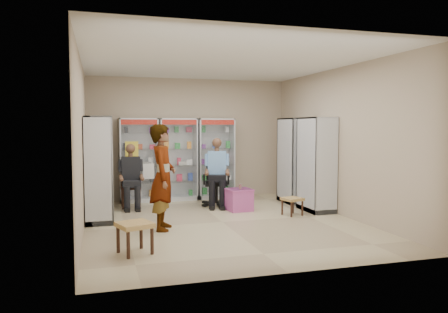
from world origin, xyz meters
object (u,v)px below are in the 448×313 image
object	(u,v)px
seated_shopkeeper	(217,174)
woven_stool_a	(292,206)
wooden_chair	(131,187)
woven_stool_b	(135,238)
cabinet_back_mid	(178,159)
cabinet_back_right	(215,158)
cabinet_right_far	(294,160)
cabinet_back_left	(139,160)
cabinet_right_near	(316,164)
standing_man	(163,177)
cabinet_left_near	(99,169)
cabinet_left_far	(99,164)
office_chair	(216,181)
pink_trunk	(239,200)

from	to	relation	value
seated_shopkeeper	woven_stool_a	xyz separation A→B (m)	(1.20, -1.43, -0.54)
wooden_chair	woven_stool_b	world-z (taller)	wooden_chair
cabinet_back_mid	cabinet_back_right	distance (m)	0.95
cabinet_right_far	cabinet_back_left	bearing A→B (deg)	72.25
cabinet_right_near	standing_man	distance (m)	3.48
cabinet_back_mid	cabinet_left_near	world-z (taller)	same
cabinet_back_right	cabinet_left_near	size ratio (longest dim) A/B	1.00
cabinet_left_far	woven_stool_b	bearing A→B (deg)	7.94
seated_shopkeeper	woven_stool_b	world-z (taller)	seated_shopkeeper
woven_stool_b	standing_man	distance (m)	1.62
cabinet_right_near	standing_man	bearing A→B (deg)	102.95
cabinet_back_mid	woven_stool_a	xyz separation A→B (m)	(1.90, -2.51, -0.82)
woven_stool_a	cabinet_left_near	bearing A→B (deg)	172.71
woven_stool_a	standing_man	distance (m)	2.85
cabinet_left_far	office_chair	bearing A→B (deg)	87.69
cabinet_left_near	pink_trunk	distance (m)	3.00
cabinet_back_mid	wooden_chair	world-z (taller)	cabinet_back_mid
cabinet_left_far	pink_trunk	distance (m)	3.10
cabinet_back_mid	pink_trunk	distance (m)	2.15
cabinet_back_left	cabinet_right_far	world-z (taller)	same
cabinet_back_left	cabinet_back_mid	world-z (taller)	same
cabinet_right_near	woven_stool_b	bearing A→B (deg)	117.98
cabinet_back_left	wooden_chair	size ratio (longest dim) A/B	2.13
standing_man	cabinet_back_right	bearing A→B (deg)	-15.68
cabinet_back_right	woven_stool_b	xyz separation A→B (m)	(-2.35, -4.35, -0.78)
cabinet_left_far	cabinet_left_near	world-z (taller)	same
cabinet_right_far	cabinet_right_near	bearing A→B (deg)	-180.00
office_chair	seated_shopkeeper	bearing A→B (deg)	-75.67
wooden_chair	pink_trunk	size ratio (longest dim) A/B	1.92
cabinet_right_far	standing_man	distance (m)	3.87
cabinet_back_left	wooden_chair	xyz separation A→B (m)	(-0.25, -0.73, -0.53)
cabinet_left_near	wooden_chair	distance (m)	1.56
wooden_chair	cabinet_left_near	bearing A→B (deg)	-117.61
cabinet_back_mid	cabinet_right_far	xyz separation A→B (m)	(2.58, -1.13, 0.00)
seated_shopkeeper	standing_man	world-z (taller)	standing_man
cabinet_left_near	woven_stool_b	xyz separation A→B (m)	(0.48, -2.32, -0.78)
cabinet_left_far	wooden_chair	bearing A→B (deg)	106.39
cabinet_left_near	woven_stool_a	bearing A→B (deg)	82.71
cabinet_back_right	pink_trunk	bearing A→B (deg)	-88.06
cabinet_right_near	standing_man	world-z (taller)	cabinet_right_near
cabinet_left_near	office_chair	world-z (taller)	cabinet_left_near
standing_man	seated_shopkeeper	bearing A→B (deg)	-23.35
cabinet_right_far	cabinet_right_near	xyz separation A→B (m)	(0.00, -1.10, 0.00)
cabinet_left_near	pink_trunk	xyz separation A→B (m)	(2.89, 0.29, -0.76)
cabinet_left_near	wooden_chair	size ratio (longest dim) A/B	2.13
woven_stool_a	wooden_chair	bearing A→B (deg)	150.07
seated_shopkeeper	woven_stool_b	xyz separation A→B (m)	(-2.10, -3.26, -0.50)
cabinet_back_right	woven_stool_b	world-z (taller)	cabinet_back_right
seated_shopkeeper	standing_man	bearing A→B (deg)	-113.62
cabinet_left_far	woven_stool_b	size ratio (longest dim) A/B	4.47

